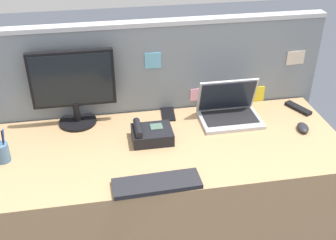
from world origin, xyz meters
TOP-DOWN VIEW (x-y plane):
  - desk at (0.00, 0.00)m, footprint 1.81×0.73m
  - cubicle_divider at (0.00, 0.40)m, footprint 1.92×0.08m
  - desktop_monitor at (-0.47, 0.31)m, footprint 0.45×0.21m
  - laptop at (0.38, 0.21)m, footprint 0.34×0.24m
  - desk_phone at (-0.09, 0.06)m, footprint 0.21×0.17m
  - keyboard_main at (-0.11, -0.30)m, footprint 0.40×0.14m
  - computer_mouse_right_hand at (0.74, 0.01)m, footprint 0.08×0.11m
  - pen_cup at (-0.82, 0.01)m, footprint 0.07×0.07m
  - cell_phone_black_slab at (0.04, 0.30)m, footprint 0.09×0.16m
  - tv_remote at (0.81, 0.23)m, footprint 0.11×0.17m

SIDE VIEW (x-z plane):
  - desk at x=0.00m, z-range 0.00..0.71m
  - cubicle_divider at x=0.00m, z-range 0.00..1.24m
  - cell_phone_black_slab at x=0.04m, z-range 0.71..0.72m
  - tv_remote at x=0.81m, z-range 0.71..0.73m
  - keyboard_main at x=-0.11m, z-range 0.71..0.73m
  - computer_mouse_right_hand at x=0.74m, z-range 0.71..0.74m
  - desk_phone at x=-0.09m, z-range 0.69..0.79m
  - pen_cup at x=-0.82m, z-range 0.67..0.84m
  - laptop at x=0.38m, z-range 0.65..0.88m
  - desktop_monitor at x=-0.47m, z-range 0.73..1.15m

